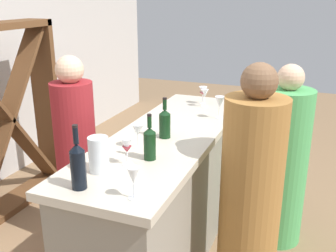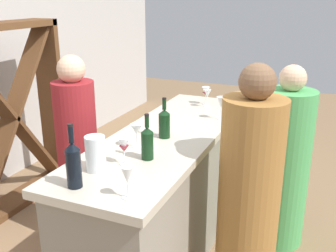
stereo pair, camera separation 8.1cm
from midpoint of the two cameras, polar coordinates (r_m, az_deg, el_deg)
bar_counter at (r=2.96m, az=0.80°, el=-10.07°), size 2.13×0.67×1.00m
wine_rack at (r=3.85m, az=-21.34°, el=1.12°), size 1.20×0.28×1.70m
wine_bottle_leftmost_near_black at (r=2.00m, az=-12.45°, el=-5.36°), size 0.08×0.08×0.33m
wine_bottle_second_left_dark_green at (r=2.29m, az=-2.01°, el=-2.38°), size 0.07×0.07×0.28m
wine_bottle_center_dark_green at (r=2.63m, az=0.35°, el=0.49°), size 0.08×0.08×0.28m
wine_glass_near_left at (r=3.05m, az=8.50°, el=3.32°), size 0.08×0.08×0.18m
wine_glass_near_center at (r=1.86m, az=-4.68°, el=-7.32°), size 0.06×0.06×0.16m
wine_glass_near_right at (r=3.37m, az=6.44°, el=4.60°), size 0.06×0.06×0.15m
wine_glass_far_left at (r=3.46m, az=6.20°, el=4.97°), size 0.07×0.07×0.15m
wine_glass_far_center at (r=2.23m, az=-5.38°, el=-3.01°), size 0.07×0.07×0.16m
wine_glass_far_right at (r=2.47m, az=-3.66°, el=-0.59°), size 0.08×0.08×0.15m
water_pitcher at (r=2.17m, az=-9.44°, el=-3.98°), size 0.11×0.11×0.20m
person_left_guest at (r=3.20m, az=17.19°, el=-5.55°), size 0.46×0.46×1.45m
person_center_guest at (r=2.52m, az=12.57°, el=-10.47°), size 0.44×0.44×1.57m
person_right_guest at (r=3.13m, az=-12.19°, el=-4.70°), size 0.40×0.40×1.51m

